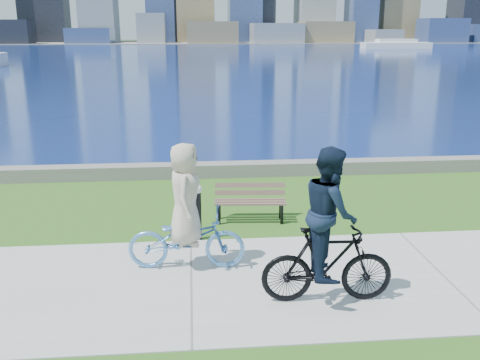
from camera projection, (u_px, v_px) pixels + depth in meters
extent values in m
plane|color=#2A5716|center=(441.00, 275.00, 8.58)|extent=(320.00, 320.00, 0.00)
cube|color=#ADADA8|center=(441.00, 274.00, 8.57)|extent=(80.00, 3.50, 0.02)
cube|color=slate|center=(338.00, 167.00, 14.46)|extent=(90.00, 0.50, 0.35)
cube|color=navy|center=(217.00, 54.00, 77.47)|extent=(320.00, 131.00, 0.01)
cube|color=gray|center=(205.00, 42.00, 132.95)|extent=(320.00, 30.00, 0.12)
cube|color=black|center=(17.00, 32.00, 118.43)|extent=(6.20, 6.29, 5.26)
cube|color=navy|center=(90.00, 36.00, 122.09)|extent=(9.96, 9.17, 3.49)
cube|color=slate|center=(151.00, 28.00, 122.93)|extent=(6.32, 6.11, 6.74)
cube|color=#796A4A|center=(212.00, 32.00, 122.97)|extent=(11.48, 9.31, 4.92)
cube|color=slate|center=(277.00, 33.00, 124.99)|extent=(11.71, 9.21, 4.56)
cube|color=#796A4A|center=(325.00, 32.00, 127.27)|extent=(11.59, 9.97, 4.94)
cube|color=slate|center=(384.00, 36.00, 127.28)|extent=(6.93, 7.87, 3.10)
cube|color=navy|center=(442.00, 31.00, 127.61)|extent=(9.92, 7.86, 5.67)
cube|color=white|center=(396.00, 45.00, 95.95)|extent=(12.17, 3.48, 1.04)
cube|color=white|center=(396.00, 41.00, 95.72)|extent=(6.96, 2.61, 0.61)
cube|color=black|center=(219.00, 215.00, 10.70)|extent=(0.06, 0.06, 0.41)
cube|color=black|center=(282.00, 214.00, 10.72)|extent=(0.06, 0.06, 0.41)
cube|color=black|center=(219.00, 209.00, 11.01)|extent=(0.06, 0.06, 0.41)
cube|color=black|center=(280.00, 209.00, 11.03)|extent=(0.06, 0.06, 0.41)
cube|color=brown|center=(251.00, 204.00, 10.65)|extent=(1.44, 0.20, 0.04)
cube|color=brown|center=(250.00, 202.00, 10.79)|extent=(1.44, 0.20, 0.04)
cube|color=brown|center=(250.00, 200.00, 10.93)|extent=(1.44, 0.20, 0.04)
cube|color=brown|center=(250.00, 193.00, 11.00)|extent=(1.44, 0.17, 0.10)
cube|color=brown|center=(250.00, 185.00, 10.98)|extent=(1.44, 0.17, 0.10)
cylinder|color=black|center=(198.00, 216.00, 9.86)|extent=(0.12, 0.12, 0.95)
sphere|color=white|center=(198.00, 189.00, 9.72)|extent=(0.17, 0.17, 0.17)
imported|color=#5792D5|center=(186.00, 239.00, 8.66)|extent=(0.79, 1.94, 0.99)
imported|color=beige|center=(185.00, 194.00, 8.45)|extent=(0.59, 0.85, 1.66)
imported|color=black|center=(327.00, 265.00, 7.57)|extent=(0.63, 1.89, 1.13)
imported|color=#111C33|center=(330.00, 212.00, 7.35)|extent=(0.73, 0.92, 1.84)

